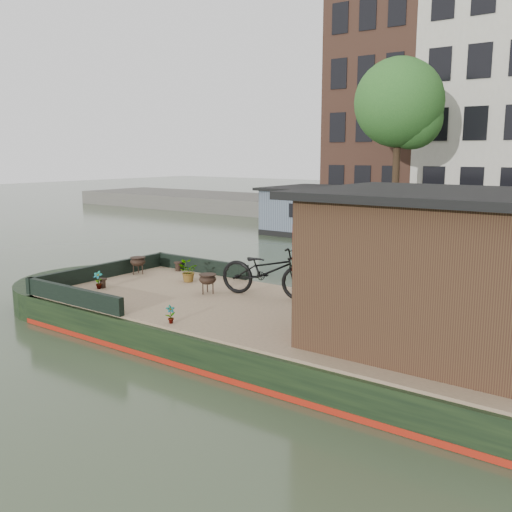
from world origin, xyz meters
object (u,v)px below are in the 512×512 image
Objects in this scene: cabin at (439,268)px; bicycle at (267,271)px; potted_plant_a at (98,280)px; brazier_rear at (138,266)px; dinghy at (353,241)px; brazier_front at (208,284)px.

bicycle is (-3.87, 0.88, -0.67)m from cabin.
potted_plant_a is (-7.30, -0.78, -1.03)m from cabin.
cabin is 7.90m from brazier_rear.
potted_plant_a is at bearing 105.85° from bicycle.
brazier_rear is at bearing 173.88° from cabin.
bicycle is 0.68× the size of dinghy.
cabin is at bearing -3.84° from brazier_front.
brazier_rear is (-2.73, 0.50, 0.00)m from brazier_front.
cabin is 7.41m from potted_plant_a.
brazier_front is at bearing -137.17° from dinghy.
cabin is 13.05m from dinghy.
bicycle reaches higher than dinghy.
brazier_rear is (-0.49, 1.61, 0.01)m from potted_plant_a.
brazier_front reaches higher than potted_plant_a.
dinghy is at bearing 100.05° from brazier_front.
bicycle reaches higher than brazier_rear.
cabin is 9.36× the size of brazier_front.
potted_plant_a is 0.94× the size of brazier_front.
bicycle is 4.95× the size of brazier_front.
potted_plant_a is (-3.42, -1.66, -0.35)m from bicycle.
bicycle reaches higher than potted_plant_a.
bicycle is at bearing 25.83° from potted_plant_a.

